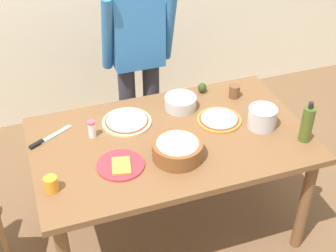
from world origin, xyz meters
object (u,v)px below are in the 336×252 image
(dining_table, at_px, (171,150))
(steel_pot, at_px, (262,117))
(avocado, at_px, (202,88))
(pizza_raw_on_board, at_px, (127,121))
(plate_with_slice, at_px, (121,165))
(popcorn_bowl, at_px, (178,148))
(salt_shaker, at_px, (92,129))
(person_cook, at_px, (138,52))
(chef_knife, at_px, (46,139))
(cup_small_brown, at_px, (234,91))
(pizza_cooked_on_tray, at_px, (219,119))
(olive_oil_bottle, at_px, (307,124))
(mixing_bowl_steel, at_px, (180,103))
(cup_orange, at_px, (51,184))

(dining_table, relative_size, steel_pot, 9.22)
(avocado, bearing_deg, pizza_raw_on_board, -163.07)
(plate_with_slice, distance_m, popcorn_bowl, 0.32)
(dining_table, relative_size, salt_shaker, 15.09)
(person_cook, xyz_separation_m, chef_knife, (-0.72, -0.54, -0.17))
(dining_table, relative_size, cup_small_brown, 18.82)
(steel_pot, bearing_deg, chef_knife, 167.15)
(steel_pot, bearing_deg, pizza_cooked_on_tray, 148.09)
(dining_table, distance_m, plate_with_slice, 0.38)
(pizza_raw_on_board, relative_size, salt_shaker, 2.83)
(olive_oil_bottle, bearing_deg, dining_table, 159.58)
(dining_table, bearing_deg, cup_small_brown, 27.50)
(pizza_cooked_on_tray, distance_m, olive_oil_bottle, 0.52)
(pizza_raw_on_board, relative_size, mixing_bowl_steel, 1.50)
(person_cook, bearing_deg, mixing_bowl_steel, -74.54)
(popcorn_bowl, bearing_deg, chef_knife, 149.77)
(person_cook, distance_m, chef_knife, 0.91)
(plate_with_slice, bearing_deg, avocado, 38.17)
(mixing_bowl_steel, bearing_deg, popcorn_bowl, -112.22)
(pizza_raw_on_board, height_order, chef_knife, pizza_raw_on_board)
(olive_oil_bottle, distance_m, cup_small_brown, 0.58)
(cup_orange, height_order, chef_knife, cup_orange)
(steel_pot, xyz_separation_m, cup_small_brown, (-0.01, 0.35, -0.02))
(steel_pot, bearing_deg, popcorn_bowl, -169.54)
(mixing_bowl_steel, bearing_deg, dining_table, -120.38)
(chef_knife, bearing_deg, pizza_raw_on_board, 1.78)
(plate_with_slice, bearing_deg, popcorn_bowl, -4.64)
(pizza_cooked_on_tray, bearing_deg, cup_small_brown, 46.69)
(mixing_bowl_steel, bearing_deg, plate_with_slice, -139.73)
(mixing_bowl_steel, distance_m, avocado, 0.24)
(pizza_raw_on_board, bearing_deg, avocado, 16.93)
(person_cook, distance_m, mixing_bowl_steel, 0.52)
(popcorn_bowl, relative_size, cup_orange, 3.29)
(plate_with_slice, xyz_separation_m, cup_orange, (-0.37, -0.07, 0.03))
(steel_pot, xyz_separation_m, avocado, (-0.19, 0.47, -0.03))
(popcorn_bowl, relative_size, olive_oil_bottle, 1.09)
(olive_oil_bottle, distance_m, salt_shaker, 1.23)
(pizza_cooked_on_tray, xyz_separation_m, plate_with_slice, (-0.67, -0.21, -0.00))
(dining_table, xyz_separation_m, steel_pot, (0.55, -0.07, 0.16))
(cup_small_brown, distance_m, salt_shaker, 0.97)
(pizza_raw_on_board, relative_size, chef_knife, 1.14)
(chef_knife, bearing_deg, cup_orange, -93.16)
(pizza_cooked_on_tray, height_order, popcorn_bowl, popcorn_bowl)
(pizza_raw_on_board, relative_size, olive_oil_bottle, 1.17)
(mixing_bowl_steel, height_order, salt_shaker, salt_shaker)
(person_cook, relative_size, mixing_bowl_steel, 8.10)
(popcorn_bowl, relative_size, mixing_bowl_steel, 1.40)
(dining_table, xyz_separation_m, olive_oil_bottle, (0.72, -0.27, 0.20))
(dining_table, height_order, steel_pot, steel_pot)
(avocado, bearing_deg, olive_oil_bottle, -61.62)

